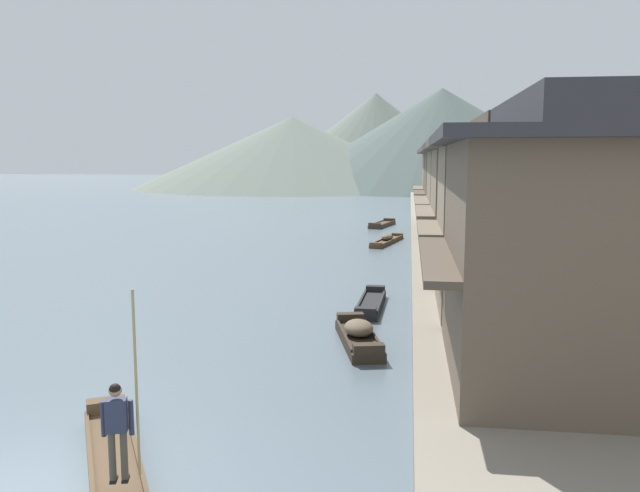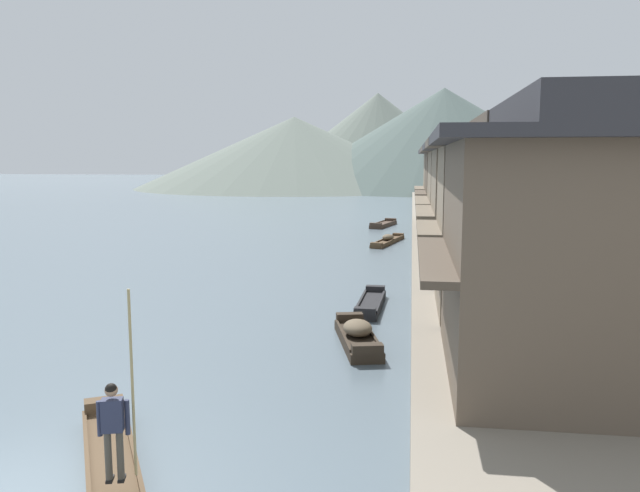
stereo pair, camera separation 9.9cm
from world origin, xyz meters
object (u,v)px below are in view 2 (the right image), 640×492
object	(u,v)px
boat_foreground_poled	(112,467)
house_waterfront_end	(451,183)
house_waterfront_second	(526,217)
house_waterfront_far	(462,187)
boat_moored_far	(383,224)
boatman_person	(114,420)
house_waterfront_nearest	(581,243)
house_waterfront_tall	(486,203)
boat_moored_nearest	(388,240)
boat_moored_second	(358,336)
boat_moored_third	(370,304)
house_waterfront_narrow	(480,194)

from	to	relation	value
boat_foreground_poled	house_waterfront_end	size ratio (longest dim) A/B	0.77
house_waterfront_second	house_waterfront_far	world-z (taller)	same
boat_moored_far	house_waterfront_far	size ratio (longest dim) A/B	0.70
boatman_person	house_waterfront_far	bearing A→B (deg)	76.99
house_waterfront_nearest	house_waterfront_tall	distance (m)	12.76
boat_moored_nearest	boatman_person	bearing A→B (deg)	-95.17
house_waterfront_nearest	house_waterfront_tall	size ratio (longest dim) A/B	1.06
boat_moored_nearest	house_waterfront_far	world-z (taller)	house_waterfront_far
boat_foreground_poled	house_waterfront_far	bearing A→B (deg)	75.49
house_waterfront_tall	house_waterfront_far	xyz separation A→B (m)	(0.12, 14.73, 0.00)
boat_moored_second	boat_moored_nearest	bearing A→B (deg)	89.93
house_waterfront_end	boat_moored_third	bearing A→B (deg)	-99.70
boat_moored_far	house_waterfront_second	xyz separation A→B (m)	(5.85, -31.64, 3.55)
house_waterfront_far	boat_moored_nearest	bearing A→B (deg)	-177.37
boat_moored_second	house_waterfront_end	size ratio (longest dim) A/B	0.61
boatman_person	house_waterfront_second	xyz separation A→B (m)	(8.06, 11.83, 2.16)
house_waterfront_nearest	house_waterfront_narrow	world-z (taller)	same
boat_foreground_poled	house_waterfront_tall	xyz separation A→B (m)	(8.19, 17.39, 3.52)
boat_moored_nearest	house_waterfront_nearest	xyz separation A→B (m)	(5.20, -27.26, 3.51)
boat_moored_nearest	boat_moored_far	bearing A→B (deg)	94.23
boat_moored_far	house_waterfront_far	distance (m)	12.16
boat_moored_nearest	house_waterfront_narrow	size ratio (longest dim) A/B	0.72
boat_foreground_poled	house_waterfront_narrow	distance (m)	26.20
boat_foreground_poled	house_waterfront_second	bearing A→B (deg)	51.01
house_waterfront_far	house_waterfront_end	bearing A→B (deg)	92.67
house_waterfront_narrow	house_waterfront_nearest	bearing A→B (deg)	-89.51
house_waterfront_second	house_waterfront_nearest	bearing A→B (deg)	-88.83
boat_moored_far	house_waterfront_nearest	world-z (taller)	house_waterfront_nearest
boatman_person	house_waterfront_tall	bearing A→B (deg)	67.77
boat_moored_second	boat_moored_far	bearing A→B (deg)	91.27
house_waterfront_tall	boat_moored_nearest	bearing A→B (deg)	107.46
boatman_person	boat_moored_second	xyz separation A→B (m)	(2.95, 9.67, -1.27)
boat_moored_nearest	house_waterfront_end	xyz separation A→B (m)	(4.38, 6.80, 3.52)
boat_foreground_poled	boat_moored_far	world-z (taller)	boat_foreground_poled
boatman_person	boat_moored_far	world-z (taller)	boatman_person
boat_moored_third	house_waterfront_end	size ratio (longest dim) A/B	0.65
boat_moored_nearest	house_waterfront_nearest	size ratio (longest dim) A/B	0.78
boat_foreground_poled	house_waterfront_far	distance (m)	33.36
boat_moored_nearest	boat_moored_second	world-z (taller)	boat_moored_second
boatman_person	boat_moored_far	bearing A→B (deg)	87.09
boat_moored_second	house_waterfront_far	size ratio (longest dim) A/B	0.59
house_waterfront_tall	house_waterfront_narrow	size ratio (longest dim) A/B	0.87
boat_moored_second	boat_moored_third	world-z (taller)	boat_moored_second
boat_foreground_poled	boat_moored_third	xyz separation A→B (m)	(3.67, 13.37, -0.02)
boat_moored_second	house_waterfront_narrow	bearing A→B (deg)	72.35
house_waterfront_second	house_waterfront_tall	distance (m)	6.66
boatman_person	house_waterfront_end	xyz separation A→B (m)	(7.36, 39.79, 2.16)
house_waterfront_narrow	house_waterfront_far	distance (m)	7.64
house_waterfront_tall	house_waterfront_far	world-z (taller)	same
boatman_person	house_waterfront_tall	world-z (taller)	house_waterfront_tall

